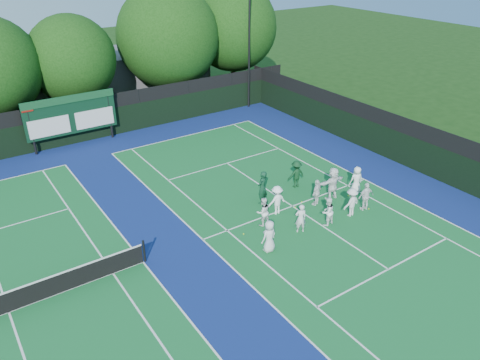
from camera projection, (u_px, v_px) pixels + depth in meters
ground at (305, 215)px, 24.02m from camera, size 120.00×120.00×0.00m
court_apron at (193, 243)px, 21.76m from camera, size 34.00×32.00×0.01m
near_court at (292, 206)px, 24.75m from camera, size 11.05×23.85×0.01m
left_court at (9, 312)px, 17.77m from camera, size 11.05×23.85×0.01m
back_fence at (86, 122)px, 32.14m from camera, size 34.00×0.08×3.00m
divider_fence_right at (407, 145)px, 28.61m from camera, size 0.08×32.00×3.00m
scoreboard at (71, 115)px, 30.94m from camera, size 6.00×0.21×3.55m
clubhouse at (101, 78)px, 39.70m from camera, size 18.00×6.00×4.00m
light_pole_right at (249, 29)px, 36.35m from camera, size 1.20×0.30×10.12m
tennis_net at (6, 302)px, 17.55m from camera, size 11.30×0.10×1.10m
tree_c at (74, 61)px, 33.58m from camera, size 6.27×6.27×8.04m
tree_d at (169, 39)px, 37.08m from camera, size 8.08×8.08×9.72m
tree_e at (234, 29)px, 40.06m from camera, size 7.48×7.48×9.60m
tennis_ball_0 at (244, 234)px, 22.40m from camera, size 0.07×0.07×0.07m
tennis_ball_1 at (295, 207)px, 24.59m from camera, size 0.07×0.07×0.07m
tennis_ball_2 at (369, 209)px, 24.46m from camera, size 0.07×0.07×0.07m
tennis_ball_3 at (272, 231)px, 22.59m from camera, size 0.07×0.07×0.07m
tennis_ball_4 at (302, 202)px, 25.09m from camera, size 0.07×0.07×0.07m
tennis_ball_5 at (348, 196)px, 25.71m from camera, size 0.07×0.07×0.07m
player_front_0 at (269, 236)px, 20.90m from camera, size 0.82×0.59×1.58m
player_front_1 at (301, 218)px, 22.28m from camera, size 0.65×0.55×1.51m
player_front_2 at (328, 211)px, 22.86m from camera, size 0.78×0.64×1.49m
player_front_3 at (351, 202)px, 23.61m from camera, size 1.04×0.65×1.54m
player_front_4 at (366, 196)px, 24.11m from camera, size 0.96×0.51×1.56m
player_back_0 at (263, 212)px, 22.82m from camera, size 0.78×0.64×1.51m
player_back_1 at (277, 200)px, 23.77m from camera, size 1.02×0.59×1.57m
player_back_2 at (317, 192)px, 24.59m from camera, size 0.94×0.64×1.48m
player_back_3 at (333, 183)px, 25.10m from camera, size 1.73×0.60×1.84m
player_back_4 at (356, 180)px, 25.83m from camera, size 0.84×0.66×1.52m
coach_left at (262, 188)px, 24.64m from camera, size 0.80×0.68×1.88m
coach_right at (296, 174)px, 26.33m from camera, size 1.10×0.70×1.61m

